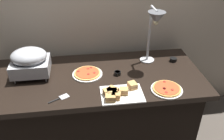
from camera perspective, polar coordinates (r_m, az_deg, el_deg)
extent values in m
plane|color=#4C443D|center=(2.67, -3.01, -15.18)|extent=(8.00, 8.00, 0.00)
cube|color=#B7A893|center=(2.44, -4.87, 13.84)|extent=(4.40, 0.04, 2.40)
cube|color=black|center=(2.19, -3.54, -1.92)|extent=(1.90, 0.84, 0.05)
cube|color=black|center=(2.42, -3.25, -9.43)|extent=(1.75, 0.74, 0.71)
cylinder|color=#B7BABF|center=(2.22, -21.88, -2.55)|extent=(0.01, 0.01, 0.04)
cylinder|color=#B7BABF|center=(2.16, -15.28, -2.14)|extent=(0.01, 0.01, 0.04)
cylinder|color=#B7BABF|center=(2.39, -20.90, 0.32)|extent=(0.01, 0.01, 0.04)
cylinder|color=#B7BABF|center=(2.34, -14.78, 0.76)|extent=(0.01, 0.01, 0.04)
cube|color=#B7BABF|center=(2.24, -18.56, 0.82)|extent=(0.32, 0.27, 0.11)
ellipsoid|color=#B7BABF|center=(2.19, -19.00, 3.09)|extent=(0.31, 0.25, 0.14)
cylinder|color=#B7BABF|center=(2.43, 8.22, 2.39)|extent=(0.14, 0.14, 0.01)
cylinder|color=#B7BABF|center=(2.31, 8.74, 8.31)|extent=(0.02, 0.02, 0.54)
cylinder|color=#B7BABF|center=(2.15, 9.90, 14.00)|extent=(0.02, 0.16, 0.02)
cone|color=#595B60|center=(2.09, 10.39, 12.01)|extent=(0.15, 0.15, 0.10)
sphere|color=#F9EAB2|center=(2.10, 10.29, 10.99)|extent=(0.04, 0.04, 0.04)
cylinder|color=white|center=(2.19, -5.80, -0.99)|extent=(0.27, 0.27, 0.01)
cylinder|color=#DBA856|center=(2.19, -5.82, -0.73)|extent=(0.24, 0.24, 0.01)
cylinder|color=#B74723|center=(2.18, -5.83, -0.55)|extent=(0.21, 0.21, 0.00)
cylinder|color=maroon|center=(2.15, -5.57, -0.95)|extent=(0.02, 0.02, 0.00)
cylinder|color=maroon|center=(2.25, -4.91, 0.62)|extent=(0.02, 0.02, 0.00)
cylinder|color=maroon|center=(2.23, -5.66, 0.34)|extent=(0.02, 0.02, 0.00)
cylinder|color=maroon|center=(2.16, -4.19, -0.64)|extent=(0.02, 0.02, 0.00)
cylinder|color=maroon|center=(2.20, -7.92, -0.29)|extent=(0.02, 0.02, 0.00)
cylinder|color=white|center=(2.04, 12.72, -4.53)|extent=(0.26, 0.26, 0.01)
cylinder|color=#C68E42|center=(2.03, 12.76, -4.26)|extent=(0.23, 0.23, 0.01)
cylinder|color=#B74723|center=(2.03, 12.79, -4.07)|extent=(0.20, 0.20, 0.00)
cylinder|color=maroon|center=(1.97, 12.66, -5.13)|extent=(0.02, 0.02, 0.00)
cylinder|color=maroon|center=(2.01, 12.20, -4.31)|extent=(0.02, 0.02, 0.00)
cylinder|color=maroon|center=(2.09, 12.22, -2.66)|extent=(0.02, 0.02, 0.00)
cylinder|color=maroon|center=(2.01, 12.20, -4.20)|extent=(0.02, 0.02, 0.00)
cylinder|color=maroon|center=(2.01, 14.02, -4.53)|extent=(0.02, 0.02, 0.00)
cube|color=white|center=(1.94, 2.35, -5.70)|extent=(0.34, 0.25, 0.01)
cube|color=tan|center=(1.92, 0.02, -5.76)|extent=(0.08, 0.07, 0.02)
cube|color=#9E6642|center=(1.91, 0.02, -5.38)|extent=(0.08, 0.07, 0.01)
cube|color=tan|center=(1.90, 0.02, -5.00)|extent=(0.08, 0.07, 0.02)
cube|color=tan|center=(1.89, 0.97, -6.46)|extent=(0.08, 0.08, 0.02)
cube|color=#9E6642|center=(1.88, 0.97, -6.07)|extent=(0.08, 0.08, 0.01)
cube|color=tan|center=(1.87, 0.98, -5.68)|extent=(0.08, 0.08, 0.02)
cube|color=tan|center=(1.94, 2.76, -5.35)|extent=(0.08, 0.07, 0.02)
cube|color=#9E6642|center=(1.93, 2.77, -4.97)|extent=(0.08, 0.07, 0.01)
cube|color=tan|center=(1.92, 2.79, -4.59)|extent=(0.08, 0.07, 0.02)
cube|color=tan|center=(1.93, -1.03, -5.56)|extent=(0.08, 0.07, 0.02)
cube|color=#9E6642|center=(1.92, -1.03, -5.18)|extent=(0.08, 0.07, 0.01)
cube|color=tan|center=(1.91, -1.04, -4.79)|extent=(0.08, 0.07, 0.02)
cube|color=tan|center=(2.00, 4.81, -4.00)|extent=(0.08, 0.09, 0.02)
cube|color=#9E6642|center=(1.99, 4.83, -3.63)|extent=(0.08, 0.09, 0.01)
cube|color=tan|center=(1.98, 4.85, -3.25)|extent=(0.08, 0.09, 0.02)
cube|color=tan|center=(1.94, 0.18, -5.29)|extent=(0.10, 0.10, 0.02)
cube|color=#9E6642|center=(1.93, 0.18, -4.91)|extent=(0.10, 0.10, 0.01)
cube|color=tan|center=(1.92, 0.18, -4.53)|extent=(0.10, 0.10, 0.02)
cube|color=tan|center=(1.87, -0.38, -6.94)|extent=(0.08, 0.07, 0.02)
cube|color=#9E6642|center=(1.86, -0.38, -6.55)|extent=(0.08, 0.07, 0.01)
cube|color=tan|center=(1.85, -0.38, -6.16)|extent=(0.08, 0.07, 0.02)
cylinder|color=black|center=(2.46, 14.21, 2.39)|extent=(0.07, 0.07, 0.04)
cylinder|color=#562D14|center=(2.45, 14.26, 2.69)|extent=(0.06, 0.06, 0.01)
cylinder|color=black|center=(2.17, 1.30, -0.76)|extent=(0.06, 0.06, 0.03)
cylinder|color=maroon|center=(2.17, 1.30, -0.45)|extent=(0.05, 0.05, 0.01)
cube|color=#B7BABF|center=(1.96, -11.17, -6.17)|extent=(0.09, 0.08, 0.00)
cylinder|color=black|center=(1.93, -13.42, -7.01)|extent=(0.09, 0.06, 0.01)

